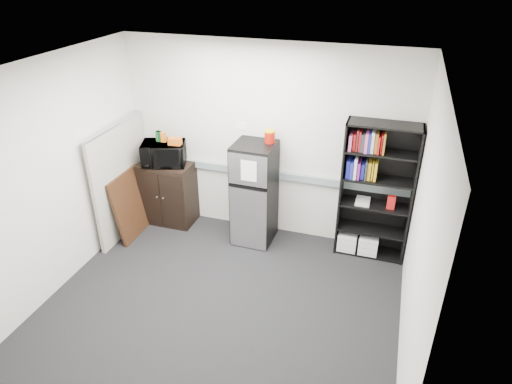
% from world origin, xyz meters
% --- Properties ---
extents(floor, '(4.00, 4.00, 0.00)m').
position_xyz_m(floor, '(0.00, 0.00, 0.00)').
color(floor, black).
rests_on(floor, ground).
extents(wall_back, '(4.00, 0.02, 2.70)m').
position_xyz_m(wall_back, '(0.00, 1.75, 1.35)').
color(wall_back, silver).
rests_on(wall_back, floor).
extents(wall_right, '(0.02, 3.50, 2.70)m').
position_xyz_m(wall_right, '(2.00, 0.00, 1.35)').
color(wall_right, silver).
rests_on(wall_right, floor).
extents(wall_left, '(0.02, 3.50, 2.70)m').
position_xyz_m(wall_left, '(-2.00, 0.00, 1.35)').
color(wall_left, silver).
rests_on(wall_left, floor).
extents(ceiling, '(4.00, 3.50, 0.02)m').
position_xyz_m(ceiling, '(0.00, 0.00, 2.70)').
color(ceiling, white).
rests_on(ceiling, wall_back).
extents(electrical_raceway, '(3.92, 0.05, 0.10)m').
position_xyz_m(electrical_raceway, '(0.00, 1.72, 0.90)').
color(electrical_raceway, gray).
rests_on(electrical_raceway, wall_back).
extents(wall_note, '(0.14, 0.00, 0.10)m').
position_xyz_m(wall_note, '(-0.35, 1.74, 1.55)').
color(wall_note, white).
rests_on(wall_note, wall_back).
extents(bookshelf, '(0.90, 0.34, 1.85)m').
position_xyz_m(bookshelf, '(1.51, 1.57, 0.97)').
color(bookshelf, black).
rests_on(bookshelf, floor).
extents(cubicle_partition, '(0.06, 1.30, 1.62)m').
position_xyz_m(cubicle_partition, '(-1.90, 1.08, 0.81)').
color(cubicle_partition, '#ABA597').
rests_on(cubicle_partition, floor).
extents(cabinet, '(0.76, 0.50, 0.95)m').
position_xyz_m(cabinet, '(-1.43, 1.50, 0.47)').
color(cabinet, black).
rests_on(cabinet, floor).
extents(microwave, '(0.69, 0.57, 0.33)m').
position_xyz_m(microwave, '(-1.43, 1.48, 1.11)').
color(microwave, black).
rests_on(microwave, cabinet).
extents(snack_box_a, '(0.07, 0.05, 0.15)m').
position_xyz_m(snack_box_a, '(-1.50, 1.52, 1.35)').
color(snack_box_a, '#215719').
rests_on(snack_box_a, microwave).
extents(snack_box_b, '(0.07, 0.05, 0.15)m').
position_xyz_m(snack_box_b, '(-1.50, 1.52, 1.35)').
color(snack_box_b, '#0B3421').
rests_on(snack_box_b, microwave).
extents(snack_box_c, '(0.08, 0.06, 0.14)m').
position_xyz_m(snack_box_c, '(-1.43, 1.52, 1.35)').
color(snack_box_c, orange).
rests_on(snack_box_c, microwave).
extents(snack_bag, '(0.19, 0.12, 0.10)m').
position_xyz_m(snack_bag, '(-1.23, 1.47, 1.33)').
color(snack_bag, '#CB5A14').
rests_on(snack_bag, microwave).
extents(refrigerator, '(0.55, 0.58, 1.44)m').
position_xyz_m(refrigerator, '(-0.06, 1.42, 0.72)').
color(refrigerator, black).
rests_on(refrigerator, floor).
extents(coffee_can, '(0.14, 0.14, 0.19)m').
position_xyz_m(coffee_can, '(0.11, 1.55, 1.54)').
color(coffee_can, '#A51307').
rests_on(coffee_can, refrigerator).
extents(framed_poster, '(0.19, 0.73, 0.94)m').
position_xyz_m(framed_poster, '(-1.77, 1.02, 0.47)').
color(framed_poster, black).
rests_on(framed_poster, floor).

